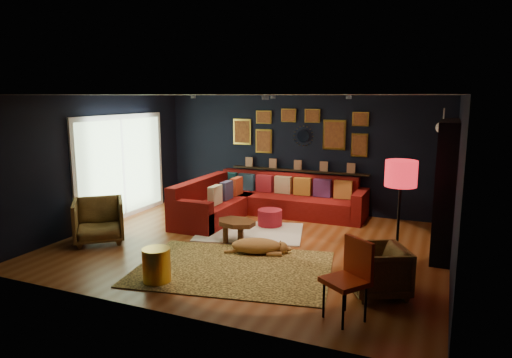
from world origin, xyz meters
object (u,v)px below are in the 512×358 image
at_px(pouf, 270,217).
at_px(coffee_table, 236,225).
at_px(sectional, 258,202).
at_px(orange_chair, 351,273).
at_px(floor_lamp, 401,178).
at_px(armchair_left, 99,219).
at_px(gold_stool, 157,265).
at_px(armchair_right, 378,268).
at_px(dog, 256,243).

bearing_deg(pouf, coffee_table, -98.22).
distance_m(sectional, coffee_table, 1.85).
relative_size(sectional, orange_chair, 3.57).
distance_m(pouf, floor_lamp, 3.21).
relative_size(armchair_left, gold_stool, 1.75).
height_order(armchair_right, orange_chair, orange_chair).
bearing_deg(orange_chair, floor_lamp, 115.17).
xyz_separation_m(armchair_right, dog, (-2.06, 0.79, -0.17)).
height_order(sectional, armchair_right, sectional).
relative_size(coffee_table, pouf, 1.87).
relative_size(sectional, coffee_table, 3.75).
relative_size(armchair_left, floor_lamp, 0.52).
distance_m(pouf, armchair_left, 3.24).
relative_size(gold_stool, dog, 0.44).
relative_size(armchair_left, orange_chair, 0.90).
xyz_separation_m(sectional, pouf, (0.52, -0.62, -0.14)).
bearing_deg(dog, orange_chair, -59.51).
bearing_deg(armchair_right, floor_lamp, 144.13).
bearing_deg(dog, gold_stool, -136.60).
xyz_separation_m(pouf, dog, (0.39, -1.60, 0.01)).
xyz_separation_m(coffee_table, gold_stool, (-0.28, -2.01, -0.09)).
relative_size(coffee_table, armchair_left, 1.05).
relative_size(pouf, dog, 0.43).
relative_size(coffee_table, armchair_right, 1.25).
height_order(armchair_left, armchair_right, armchair_left).
distance_m(pouf, gold_stool, 3.24).
distance_m(coffee_table, pouf, 1.22).
relative_size(pouf, armchair_right, 0.67).
height_order(armchair_left, orange_chair, orange_chair).
height_order(coffee_table, gold_stool, gold_stool).
height_order(sectional, armchair_left, armchair_left).
bearing_deg(floor_lamp, armchair_left, -172.51).
bearing_deg(coffee_table, armchair_left, -158.34).
bearing_deg(pouf, armchair_left, -139.41).
xyz_separation_m(sectional, dog, (0.91, -2.22, -0.13)).
bearing_deg(sectional, gold_stool, -88.95).
xyz_separation_m(armchair_left, armchair_right, (4.91, -0.29, -0.07)).
xyz_separation_m(gold_stool, floor_lamp, (3.04, 1.77, 1.16)).
height_order(sectional, orange_chair, orange_chair).
relative_size(armchair_right, orange_chair, 0.76).
xyz_separation_m(pouf, armchair_right, (2.45, -2.39, 0.18)).
xyz_separation_m(coffee_table, dog, (0.56, -0.40, -0.14)).
bearing_deg(sectional, pouf, -49.83).
relative_size(sectional, dog, 3.03).
xyz_separation_m(sectional, floor_lamp, (3.11, -2.06, 1.08)).
xyz_separation_m(coffee_table, pouf, (0.17, 1.20, -0.15)).
relative_size(sectional, armchair_left, 3.96).
relative_size(gold_stool, floor_lamp, 0.29).
bearing_deg(armchair_right, orange_chair, -41.08).
bearing_deg(floor_lamp, gold_stool, -149.89).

